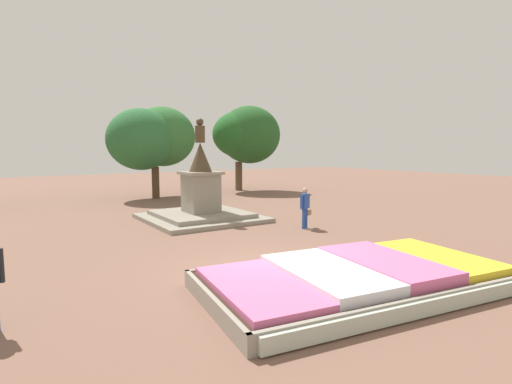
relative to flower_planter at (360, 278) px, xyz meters
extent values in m
plane|color=brown|center=(-1.12, 2.24, -0.26)|extent=(87.29, 87.29, 0.00)
cube|color=#38281C|center=(-0.04, 0.06, -0.09)|extent=(7.19, 4.33, 0.34)
cube|color=gray|center=(-0.30, -1.65, -0.07)|extent=(6.91, 1.12, 0.38)
cube|color=gray|center=(0.21, 1.78, -0.07)|extent=(6.91, 1.12, 0.38)
cube|color=gray|center=(-3.44, 0.57, -0.07)|extent=(0.62, 3.55, 0.38)
cube|color=gray|center=(3.36, -0.44, -0.07)|extent=(0.62, 3.55, 0.38)
cube|color=#D86699|center=(-2.48, 0.42, 0.15)|extent=(2.09, 3.38, 0.13)
cube|color=white|center=(-0.86, 0.18, 0.20)|extent=(2.09, 3.38, 0.23)
cube|color=#D86699|center=(0.77, -0.06, 0.21)|extent=(2.09, 3.38, 0.26)
cube|color=yellow|center=(2.39, -0.30, 0.17)|extent=(2.09, 3.38, 0.17)
cube|color=#B2BCAD|center=(-0.30, -1.70, -0.07)|extent=(6.58, 1.17, 0.31)
cube|color=gray|center=(0.86, 9.96, -0.17)|extent=(4.74, 4.74, 0.18)
cube|color=gray|center=(0.86, 9.96, 0.01)|extent=(3.69, 3.69, 0.18)
cube|color=gray|center=(0.86, 9.96, 0.94)|extent=(1.34, 1.34, 1.67)
cube|color=gray|center=(0.86, 9.96, 1.83)|extent=(1.59, 1.59, 0.12)
cone|color=#473823|center=(0.86, 9.96, 2.53)|extent=(1.01, 1.01, 1.26)
cylinder|color=#473823|center=(0.86, 9.96, 3.53)|extent=(0.43, 0.43, 0.74)
sphere|color=#473823|center=(0.86, 9.96, 4.05)|extent=(0.32, 0.32, 0.32)
cylinder|color=#473823|center=(1.04, 10.16, 3.67)|extent=(0.49, 0.52, 0.50)
cylinder|color=#264CA5|center=(3.36, 5.91, 0.15)|extent=(0.13, 0.13, 0.81)
cylinder|color=#264CA5|center=(3.53, 5.97, 0.15)|extent=(0.13, 0.13, 0.81)
cube|color=#264CA5|center=(3.45, 5.94, 0.84)|extent=(0.43, 0.34, 0.57)
cylinder|color=#264CA5|center=(3.22, 5.86, 0.81)|extent=(0.09, 0.09, 0.55)
cylinder|color=#264CA5|center=(3.67, 6.03, 0.81)|extent=(0.09, 0.09, 0.55)
sphere|color=tan|center=(3.45, 5.94, 1.26)|extent=(0.21, 0.21, 0.21)
cube|color=olive|center=(3.73, 6.05, 0.35)|extent=(0.30, 0.21, 0.22)
cylinder|color=black|center=(-6.75, 1.96, 0.91)|extent=(0.09, 0.09, 0.60)
cylinder|color=#4C3823|center=(1.84, 18.58, 0.75)|extent=(0.47, 0.47, 2.02)
ellipsoid|color=#316D33|center=(2.61, 19.25, 3.68)|extent=(4.25, 4.20, 3.87)
ellipsoid|color=#2B6835|center=(1.04, 18.75, 3.48)|extent=(4.20, 4.15, 3.81)
cylinder|color=brown|center=(8.88, 20.03, 0.82)|extent=(0.53, 0.53, 2.17)
ellipsoid|color=#255825|center=(9.28, 19.13, 3.92)|extent=(4.61, 4.44, 4.23)
ellipsoid|color=#255E25|center=(8.68, 19.33, 3.95)|extent=(4.28, 4.05, 3.46)
camera|label=1|loc=(-6.78, -6.00, 2.90)|focal=28.00mm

